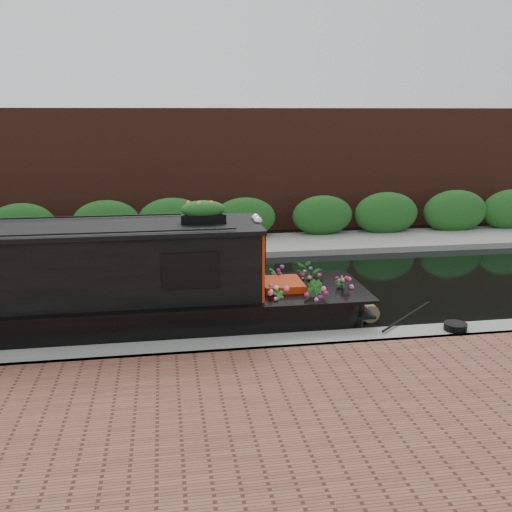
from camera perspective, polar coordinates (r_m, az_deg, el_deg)
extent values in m
plane|color=black|center=(12.47, -7.09, -4.03)|extent=(80.00, 80.00, 0.00)
cube|color=gray|center=(9.40, -6.26, -10.30)|extent=(40.00, 0.60, 0.50)
cube|color=gray|center=(16.51, -7.68, 0.50)|extent=(40.00, 2.40, 0.34)
cube|color=#1E531C|center=(17.39, -7.77, 1.20)|extent=(40.00, 1.10, 2.80)
cube|color=#4D251A|center=(19.44, -7.96, 2.58)|extent=(40.00, 1.00, 8.00)
cube|color=black|center=(10.49, -23.55, -1.21)|extent=(8.45, 1.63, 1.24)
cube|color=black|center=(10.35, -23.91, 2.29)|extent=(8.59, 1.77, 0.07)
cube|color=#B22907|center=(10.28, 0.02, -0.30)|extent=(0.06, 1.61, 1.24)
cube|color=black|center=(9.35, -6.58, -1.44)|extent=(0.83, 0.03, 0.50)
cube|color=#B22907|center=(10.55, 2.58, -3.70)|extent=(0.74, 0.83, 0.46)
sphere|color=silver|center=(10.00, 0.19, 3.52)|extent=(0.17, 0.17, 0.17)
sphere|color=silver|center=(10.25, -0.05, 3.78)|extent=(0.17, 0.17, 0.17)
cube|color=black|center=(10.01, -5.28, 3.74)|extent=(0.78, 0.25, 0.15)
ellipsoid|color=orange|center=(9.97, -5.30, 4.79)|extent=(0.86, 0.27, 0.22)
imported|color=#236020|center=(9.99, 2.29, -4.62)|extent=(0.31, 0.29, 0.49)
imported|color=#236020|center=(10.05, 5.86, -4.20)|extent=(0.38, 0.42, 0.62)
imported|color=#236020|center=(11.13, 5.59, -2.36)|extent=(0.63, 0.57, 0.62)
imported|color=#236020|center=(10.64, 8.56, -3.44)|extent=(0.40, 0.40, 0.55)
imported|color=#236020|center=(11.07, 1.84, -2.57)|extent=(0.28, 0.34, 0.55)
cylinder|color=olive|center=(11.15, 11.15, -5.49)|extent=(0.35, 0.32, 0.35)
cylinder|color=black|center=(10.43, 19.31, -6.67)|extent=(0.39, 0.39, 0.12)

